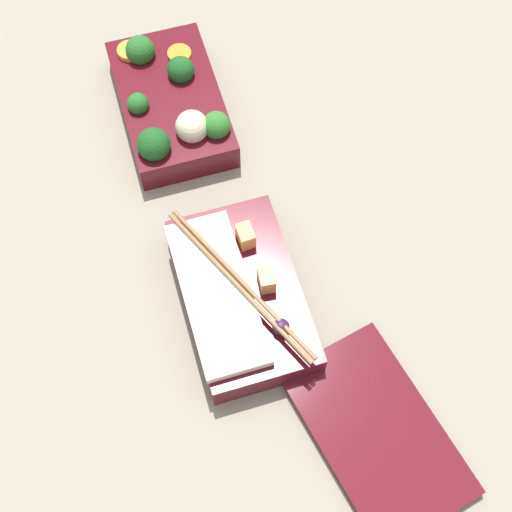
# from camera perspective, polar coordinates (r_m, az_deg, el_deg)

# --- Properties ---
(ground_plane) EXTENTS (3.00, 3.00, 0.00)m
(ground_plane) POSITION_cam_1_polar(r_m,az_deg,el_deg) (0.85, -3.63, 4.38)
(ground_plane) COLOR gray
(bento_tray_vegetable) EXTENTS (0.20, 0.12, 0.07)m
(bento_tray_vegetable) POSITION_cam_1_polar(r_m,az_deg,el_deg) (0.90, -6.80, 12.01)
(bento_tray_vegetable) COLOR #510F19
(bento_tray_vegetable) RESTS_ON ground_plane
(bento_tray_rice) EXTENTS (0.21, 0.12, 0.06)m
(bento_tray_rice) POSITION_cam_1_polar(r_m,az_deg,el_deg) (0.77, -1.44, -3.16)
(bento_tray_rice) COLOR #510F19
(bento_tray_rice) RESTS_ON ground_plane
(bento_lid) EXTENTS (0.22, 0.16, 0.01)m
(bento_lid) POSITION_cam_1_polar(r_m,az_deg,el_deg) (0.75, 9.64, -13.74)
(bento_lid) COLOR #510F19
(bento_lid) RESTS_ON ground_plane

